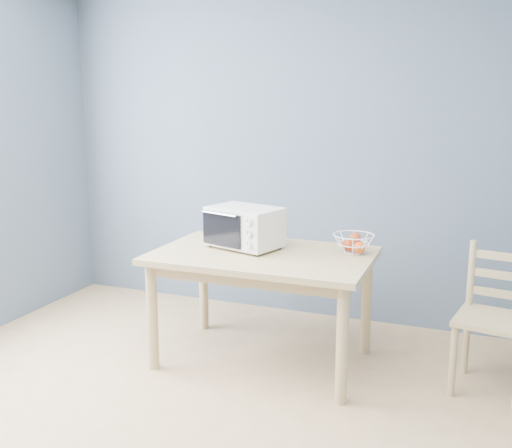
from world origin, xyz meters
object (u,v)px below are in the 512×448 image
at_px(fruit_basket, 354,243).
at_px(dining_chair, 494,321).
at_px(dining_table, 263,268).
at_px(toaster_oven, 242,226).

xyz_separation_m(fruit_basket, dining_chair, (0.87, -0.07, -0.39)).
height_order(fruit_basket, dining_chair, fruit_basket).
xyz_separation_m(dining_table, dining_chair, (1.42, 0.13, -0.22)).
bearing_deg(dining_chair, toaster_oven, -167.76).
bearing_deg(toaster_oven, fruit_basket, 26.71).
bearing_deg(fruit_basket, toaster_oven, -170.54).
distance_m(fruit_basket, dining_chair, 0.95).
distance_m(toaster_oven, dining_chair, 1.67).
bearing_deg(dining_table, dining_chair, 5.28).
relative_size(dining_table, fruit_basket, 4.55).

